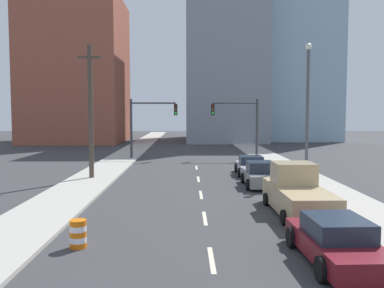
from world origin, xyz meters
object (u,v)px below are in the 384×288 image
traffic_signal_left (145,120)px  utility_pole_left_mid (91,111)px  sedan_silver (251,166)px  traffic_signal_right (243,120)px  traffic_barrel (78,234)px  sedan_gray (261,175)px  street_lamp (308,102)px  sedan_maroon (337,242)px  pickup_truck_tan (297,194)px

traffic_signal_left → utility_pole_left_mid: (-2.40, -12.72, 0.81)m
sedan_silver → traffic_signal_left: bearing=131.3°
traffic_signal_right → traffic_barrel: size_ratio=6.15×
sedan_gray → sedan_silver: 5.00m
street_lamp → sedan_silver: street_lamp is taller
street_lamp → sedan_silver: size_ratio=2.06×
street_lamp → sedan_gray: 6.47m
traffic_signal_left → sedan_maroon: size_ratio=1.21×
traffic_signal_left → traffic_barrel: 27.57m
traffic_barrel → street_lamp: 19.42m
sedan_maroon → sedan_gray: (-0.02, 13.32, 0.06)m
street_lamp → sedan_maroon: street_lamp is taller
traffic_signal_right → pickup_truck_tan: (-0.46, -22.51, -2.93)m
traffic_signal_left → traffic_barrel: size_ratio=6.15×
pickup_truck_tan → sedan_gray: pickup_truck_tan is taller
traffic_signal_left → utility_pole_left_mid: size_ratio=0.65×
street_lamp → sedan_silver: (-3.46, 2.15, -4.63)m
sedan_maroon → sedan_gray: 13.32m
street_lamp → sedan_silver: bearing=148.2°
utility_pole_left_mid → sedan_maroon: utility_pole_left_mid is taller
traffic_signal_left → sedan_gray: traffic_signal_left is taller
pickup_truck_tan → sedan_maroon: bearing=-94.8°
sedan_gray → utility_pole_left_mid: bearing=166.2°
traffic_barrel → street_lamp: (11.78, 14.68, 4.78)m
traffic_signal_right → utility_pole_left_mid: utility_pole_left_mid is taller
traffic_signal_left → pickup_truck_tan: traffic_signal_left is taller
utility_pole_left_mid → sedan_maroon: 19.94m
sedan_maroon → pickup_truck_tan: size_ratio=0.82×
utility_pole_left_mid → sedan_gray: utility_pole_left_mid is taller
pickup_truck_tan → sedan_gray: 7.00m
traffic_signal_right → utility_pole_left_mid: bearing=-133.1°
traffic_signal_left → traffic_signal_right: same height
traffic_signal_right → sedan_silver: 11.04m
sedan_gray → traffic_signal_left: bearing=119.5°
traffic_barrel → sedan_gray: 14.39m
traffic_signal_right → sedan_gray: 15.87m
sedan_gray → sedan_silver: size_ratio=0.95×
sedan_gray → sedan_maroon: bearing=-89.4°
utility_pole_left_mid → pickup_truck_tan: (11.45, -9.80, -3.74)m
traffic_barrel → street_lamp: size_ratio=0.10×
traffic_signal_right → sedan_gray: (-0.91, -15.54, -3.12)m
street_lamp → traffic_barrel: bearing=-128.7°
street_lamp → sedan_maroon: 17.19m
sedan_maroon → pickup_truck_tan: 6.36m
utility_pole_left_mid → traffic_barrel: size_ratio=9.49×
pickup_truck_tan → sedan_silver: 11.98m
sedan_silver → sedan_maroon: bearing=-88.7°
traffic_signal_left → traffic_signal_right: bearing=0.0°
pickup_truck_tan → traffic_signal_right: bearing=87.9°
pickup_truck_tan → traffic_barrel: bearing=-151.6°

